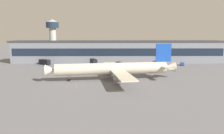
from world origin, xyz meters
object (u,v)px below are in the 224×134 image
(control_tower, at_px, (53,35))
(follow_me_car, at_px, (182,64))
(airliner, at_px, (114,69))
(catering_truck, at_px, (94,62))
(fuel_truck, at_px, (45,62))
(traffic_cone_0, at_px, (76,87))
(traffic_cone_2, at_px, (152,86))
(traffic_cone_1, at_px, (125,88))
(crew_van, at_px, (119,64))
(stair_truck, at_px, (157,63))

(control_tower, xyz_separation_m, follow_me_car, (85.80, -20.65, -17.56))
(airliner, xyz_separation_m, catering_truck, (-12.03, 42.84, -2.59))
(follow_me_car, xyz_separation_m, fuel_truck, (-87.36, 4.04, 0.79))
(traffic_cone_0, distance_m, traffic_cone_2, 28.87)
(fuel_truck, distance_m, traffic_cone_0, 67.48)
(traffic_cone_1, bearing_deg, traffic_cone_0, 173.60)
(traffic_cone_2, bearing_deg, traffic_cone_0, -177.75)
(follow_me_car, height_order, fuel_truck, fuel_truck)
(fuel_truck, xyz_separation_m, traffic_cone_1, (47.33, -62.98, -1.61))
(airliner, height_order, control_tower, control_tower)
(crew_van, xyz_separation_m, traffic_cone_1, (-0.20, -56.28, -1.18))
(control_tower, xyz_separation_m, stair_truck, (69.15, -24.70, -16.67))
(traffic_cone_2, bearing_deg, traffic_cone_1, -163.06)
(traffic_cone_2, bearing_deg, stair_truck, 76.00)
(control_tower, xyz_separation_m, fuel_truck, (-1.56, -16.62, -16.77))
(airliner, relative_size, follow_me_car, 12.11)
(traffic_cone_0, bearing_deg, stair_truck, 51.69)
(control_tower, relative_size, fuel_truck, 3.50)
(catering_truck, xyz_separation_m, traffic_cone_0, (-2.62, -56.91, -1.95))
(airliner, bearing_deg, traffic_cone_0, -136.15)
(crew_van, relative_size, traffic_cone_1, 10.19)
(crew_van, bearing_deg, stair_truck, -3.40)
(follow_me_car, bearing_deg, control_tower, 166.47)
(follow_me_car, bearing_deg, traffic_cone_0, -135.75)
(airliner, relative_size, control_tower, 1.91)
(traffic_cone_1, height_order, traffic_cone_2, traffic_cone_2)
(follow_me_car, bearing_deg, airliner, -135.62)
(traffic_cone_2, bearing_deg, crew_van, 100.96)
(follow_me_car, distance_m, traffic_cone_2, 63.10)
(control_tower, relative_size, crew_van, 5.28)
(follow_me_car, bearing_deg, crew_van, -176.17)
(control_tower, distance_m, traffic_cone_0, 84.25)
(fuel_truck, bearing_deg, stair_truck, -6.52)
(catering_truck, relative_size, traffic_cone_2, 13.42)
(traffic_cone_1, bearing_deg, follow_me_car, 55.82)
(catering_truck, relative_size, follow_me_car, 1.63)
(airliner, xyz_separation_m, traffic_cone_0, (-14.65, -14.07, -4.54))
(traffic_cone_1, relative_size, traffic_cone_2, 0.97)
(control_tower, distance_m, traffic_cone_2, 96.64)
(catering_truck, height_order, fuel_truck, catering_truck)
(control_tower, xyz_separation_m, catering_truck, (30.03, -20.63, -16.36))
(control_tower, distance_m, catering_truck, 39.94)
(fuel_truck, bearing_deg, traffic_cone_1, -53.07)
(catering_truck, height_order, crew_van, catering_truck)
(crew_van, relative_size, traffic_cone_0, 8.25)
(follow_me_car, distance_m, crew_van, 39.92)
(catering_truck, height_order, stair_truck, catering_truck)
(airliner, relative_size, catering_truck, 7.44)
(control_tower, height_order, traffic_cone_0, control_tower)
(crew_van, height_order, fuel_truck, fuel_truck)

